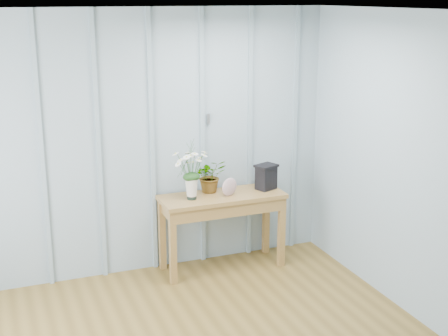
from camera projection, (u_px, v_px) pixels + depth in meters
name	position (u px, v px, depth m)	size (l,w,h in m)	color
room_shell	(163.00, 85.00, 4.37)	(4.00, 4.50, 2.50)	#94A9B6
sideboard	(222.00, 206.00, 6.00)	(1.20, 0.45, 0.75)	olive
daisy_vase	(191.00, 163.00, 5.75)	(0.40, 0.30, 0.56)	black
spider_plant	(210.00, 176.00, 6.02)	(0.29, 0.25, 0.33)	#143713
felt_disc_vessel	(229.00, 187.00, 5.92)	(0.18, 0.05, 0.18)	#884E61
carved_box	(266.00, 177.00, 6.11)	(0.25, 0.22, 0.25)	black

